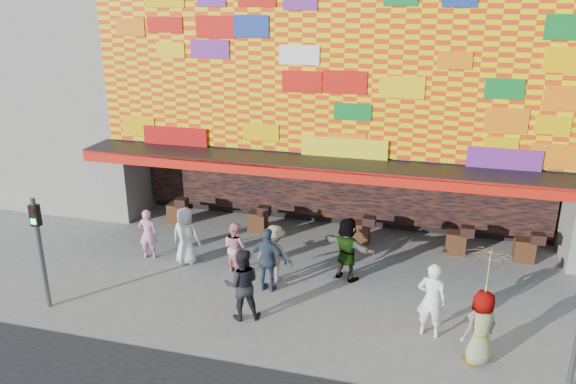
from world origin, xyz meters
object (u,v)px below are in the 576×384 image
ped_c (242,284)px  ped_i (235,247)px  ped_a (186,236)px  signal_left (39,241)px  ped_e (268,260)px  ped_b (148,234)px  ped_g (481,328)px  ped_h (432,300)px  parasol (488,272)px  ped_d (275,254)px  ped_f (347,249)px

ped_c → ped_i: size_ratio=1.23×
ped_a → signal_left: bearing=55.4°
ped_a → ped_e: (2.87, -0.96, 0.03)m
ped_b → ped_g: bearing=152.5°
ped_a → ped_h: size_ratio=0.94×
ped_a → ped_e: ped_e is taller
ped_i → parasol: size_ratio=0.77×
signal_left → ped_d: bearing=28.8°
ped_e → parasol: parasol is taller
ped_c → ped_e: (0.21, 1.48, -0.02)m
ped_f → ped_i: bearing=31.3°
signal_left → ped_i: bearing=38.3°
ped_e → ped_f: size_ratio=0.99×
ped_g → ped_c: bearing=-41.0°
ped_a → ped_d: bearing=173.6°
ped_a → parasol: 8.81m
signal_left → ped_b: (1.11, 3.30, -1.08)m
ped_f → ped_g: (3.44, -3.07, -0.05)m
ped_b → ped_h: bearing=155.6°
ped_b → ped_i: bearing=166.0°
ped_b → parasol: (9.52, -2.82, 1.42)m
ped_b → ped_c: bearing=136.9°
ped_c → ped_h: size_ratio=1.00×
ped_d → ped_h: size_ratio=0.90×
ped_e → ped_d: bearing=-85.1°
ped_e → ped_h: 4.43m
ped_g → ped_h: 1.34m
signal_left → ped_i: (3.99, 3.15, -1.10)m
ped_c → ped_h: (4.53, 0.45, 0.00)m
ped_b → ped_h: ped_h is taller
ped_f → parasol: 4.79m
ped_h → signal_left: bearing=16.9°
ped_d → ped_g: (5.37, -2.40, 0.03)m
signal_left → ped_f: (7.19, 3.55, -0.94)m
parasol → ped_h: bearing=143.0°
signal_left → ped_f: bearing=26.3°
ped_g → signal_left: bearing=-34.8°
signal_left → ped_a: size_ratio=1.71×
ped_e → parasol: (5.38, -1.83, 1.30)m
ped_b → ped_h: size_ratio=0.84×
parasol → ped_d: bearing=155.9°
ped_g → ped_e: bearing=-56.2°
ped_a → ped_i: (1.61, -0.13, -0.12)m
ped_c → ped_g: 5.61m
ped_b → ped_f: bearing=171.4°
ped_c → ped_e: ped_c is taller
ped_c → ped_f: (2.15, 2.71, -0.01)m
ped_d → ped_f: size_ratio=0.91×
ped_g → parasol: parasol is taller
ped_e → ped_a: bearing=-12.5°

